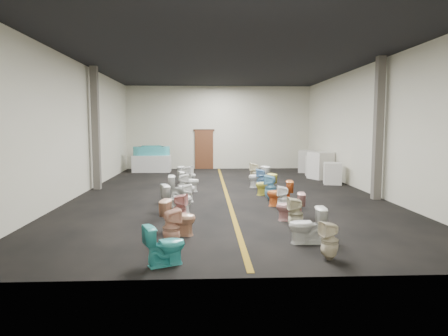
{
  "coord_description": "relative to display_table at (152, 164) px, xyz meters",
  "views": [
    {
      "loc": [
        -0.71,
        -13.92,
        2.34
      ],
      "look_at": [
        -0.02,
        1.0,
        0.77
      ],
      "focal_mm": 32.0,
      "sensor_mm": 36.0,
      "label": 1
    }
  ],
  "objects": [
    {
      "name": "floor",
      "position": [
        3.48,
        -6.61,
        -0.42
      ],
      "size": [
        16.0,
        16.0,
        0.0
      ],
      "primitive_type": "plane",
      "color": "black",
      "rests_on": "ground"
    },
    {
      "name": "ceiling",
      "position": [
        3.48,
        -6.61,
        4.08
      ],
      "size": [
        16.0,
        16.0,
        0.0
      ],
      "primitive_type": "plane",
      "rotation": [
        3.14,
        0.0,
        0.0
      ],
      "color": "black",
      "rests_on": "ground"
    },
    {
      "name": "wall_back",
      "position": [
        3.48,
        1.39,
        1.83
      ],
      "size": [
        10.0,
        0.0,
        10.0
      ],
      "primitive_type": "plane",
      "rotation": [
        1.57,
        0.0,
        0.0
      ],
      "color": "beige",
      "rests_on": "ground"
    },
    {
      "name": "wall_front",
      "position": [
        3.48,
        -14.61,
        1.83
      ],
      "size": [
        10.0,
        0.0,
        10.0
      ],
      "primitive_type": "plane",
      "rotation": [
        -1.57,
        0.0,
        0.0
      ],
      "color": "beige",
      "rests_on": "ground"
    },
    {
      "name": "wall_left",
      "position": [
        -1.52,
        -6.61,
        1.83
      ],
      "size": [
        0.0,
        16.0,
        16.0
      ],
      "primitive_type": "plane",
      "rotation": [
        1.57,
        0.0,
        1.57
      ],
      "color": "beige",
      "rests_on": "ground"
    },
    {
      "name": "wall_right",
      "position": [
        8.48,
        -6.61,
        1.83
      ],
      "size": [
        0.0,
        16.0,
        16.0
      ],
      "primitive_type": "plane",
      "rotation": [
        1.57,
        0.0,
        -1.57
      ],
      "color": "beige",
      "rests_on": "ground"
    },
    {
      "name": "aisle_stripe",
      "position": [
        3.48,
        -6.61,
        -0.42
      ],
      "size": [
        0.12,
        15.6,
        0.01
      ],
      "primitive_type": "cube",
      "color": "#7F5D12",
      "rests_on": "floor"
    },
    {
      "name": "back_door",
      "position": [
        2.68,
        1.33,
        0.63
      ],
      "size": [
        1.0,
        0.1,
        2.1
      ],
      "primitive_type": "cube",
      "color": "#562D19",
      "rests_on": "floor"
    },
    {
      "name": "door_frame",
      "position": [
        2.68,
        1.34,
        1.7
      ],
      "size": [
        1.15,
        0.08,
        0.1
      ],
      "primitive_type": "cube",
      "color": "#331C11",
      "rests_on": "back_door"
    },
    {
      "name": "column_left",
      "position": [
        -1.27,
        -5.61,
        1.83
      ],
      "size": [
        0.25,
        0.25,
        4.5
      ],
      "primitive_type": "cube",
      "color": "#59544C",
      "rests_on": "floor"
    },
    {
      "name": "column_right",
      "position": [
        8.23,
        -8.11,
        1.83
      ],
      "size": [
        0.25,
        0.25,
        4.5
      ],
      "primitive_type": "cube",
      "color": "#59544C",
      "rests_on": "floor"
    },
    {
      "name": "display_table",
      "position": [
        0.0,
        0.0,
        0.0
      ],
      "size": [
        1.92,
        0.97,
        0.85
      ],
      "primitive_type": "cube",
      "rotation": [
        0.0,
        0.0,
        0.01
      ],
      "color": "silver",
      "rests_on": "floor"
    },
    {
      "name": "bathtub",
      "position": [
        -0.0,
        0.0,
        0.65
      ],
      "size": [
        1.85,
        0.81,
        0.55
      ],
      "rotation": [
        0.0,
        0.0,
        0.12
      ],
      "color": "teal",
      "rests_on": "display_table"
    },
    {
      "name": "appliance_crate_a",
      "position": [
        7.88,
        -4.78,
        0.01
      ],
      "size": [
        0.82,
        0.82,
        0.87
      ],
      "primitive_type": "cube",
      "rotation": [
        0.0,
        0.0,
        -0.23
      ],
      "color": "silver",
      "rests_on": "floor"
    },
    {
      "name": "appliance_crate_b",
      "position": [
        7.88,
        -3.11,
        0.17
      ],
      "size": [
        1.14,
        1.14,
        1.19
      ],
      "primitive_type": "cube",
      "rotation": [
        0.0,
        0.0,
        0.41
      ],
      "color": "silver",
      "rests_on": "floor"
    },
    {
      "name": "appliance_crate_c",
      "position": [
        7.88,
        -2.22,
        0.05
      ],
      "size": [
        0.95,
        0.95,
        0.95
      ],
      "primitive_type": "cube",
      "rotation": [
        0.0,
        0.0,
        -0.15
      ],
      "color": "beige",
      "rests_on": "floor"
    },
    {
      "name": "appliance_crate_d",
      "position": [
        7.88,
        -0.61,
        0.13
      ],
      "size": [
        0.98,
        0.98,
        1.12
      ],
      "primitive_type": "cube",
      "rotation": [
        0.0,
        0.0,
        -0.3
      ],
      "color": "beige",
      "rests_on": "floor"
    },
    {
      "name": "toilet_left_0",
      "position": [
        2.08,
        -13.96,
        -0.07
      ],
      "size": [
        0.79,
        0.64,
        0.7
      ],
      "primitive_type": "imported",
      "rotation": [
        0.0,
        0.0,
        1.99
      ],
      "color": "#35ADAE",
      "rests_on": "floor"
    },
    {
      "name": "toilet_left_1",
      "position": [
        2.1,
        -12.93,
        -0.05
      ],
      "size": [
        0.45,
        0.44,
        0.74
      ],
      "primitive_type": "imported",
      "rotation": [
        0.0,
        0.0,
        1.98
      ],
      "color": "#DCA087",
      "rests_on": "floor"
    },
    {
      "name": "toilet_left_2",
      "position": [
        2.18,
        -12.08,
        -0.04
      ],
      "size": [
        0.83,
        0.59,
        0.76
      ],
      "primitive_type": "imported",
      "rotation": [
        0.0,
        0.0,
        1.33
      ],
      "color": "#DDA381",
      "rests_on": "floor"
    },
    {
      "name": "toilet_left_3",
      "position": [
        2.15,
        -11.12,
        -0.06
      ],
      "size": [
        0.4,
        0.39,
        0.73
      ],
      "primitive_type": "imported",
      "rotation": [
        0.0,
        0.0,
        1.36
      ],
      "color": "#D6908D",
      "rests_on": "floor"
    },
    {
      "name": "toilet_left_4",
      "position": [
        2.0,
        -10.1,
        -0.01
      ],
      "size": [
        0.91,
        0.7,
        0.82
      ],
      "primitive_type": "imported",
      "rotation": [
        0.0,
        0.0,
        1.91
      ],
      "color": "white",
      "rests_on": "floor"
    },
    {
      "name": "toilet_left_5",
      "position": [
        2.21,
        -9.27,
        -0.07
      ],
      "size": [
        0.36,
        0.36,
        0.7
      ],
      "primitive_type": "imported",
      "rotation": [
        0.0,
        0.0,
        1.7
      ],
      "color": "white",
      "rests_on": "floor"
    },
    {
      "name": "toilet_left_6",
      "position": [
        2.03,
        -8.31,
        -0.01
      ],
      "size": [
        0.83,
        0.49,
        0.83
      ],
      "primitive_type": "imported",
      "rotation": [
        0.0,
        0.0,
        1.6
      ],
      "color": "white",
      "rests_on": "floor"
    },
    {
      "name": "toilet_left_7",
      "position": [
        2.0,
        -7.45,
        -0.04
      ],
      "size": [
        0.43,
        0.42,
        0.77
      ],
      "primitive_type": "imported",
      "rotation": [
        0.0,
        0.0,
        1.81
      ],
      "color": "white",
      "rests_on": "floor"
    },
    {
      "name": "toilet_left_8",
      "position": [
        2.16,
        -6.42,
        -0.05
      ],
      "size": [
        0.83,
        0.63,
        0.75
      ],
      "primitive_type": "imported",
      "rotation": [
        0.0,
        0.0,
        1.89
      ],
      "color": "white",
      "rests_on": "floor"
    },
    {
      "name": "toilet_left_9",
      "position": [
        2.06,
        -5.46,
        -0.0
      ],
      "size": [
        0.49,
        0.49,
        0.84
      ],
      "primitive_type": "imported",
      "rotation": [
        0.0,
        0.0,
        1.22
      ],
      "color": "white",
      "rests_on": "floor"
    },
    {
      "name": "toilet_left_10",
      "position": [
        2.03,
        -4.56,
        -0.06
      ],
      "size": [
        0.81,
        0.62,
        0.73
      ],
      "primitive_type": "imported",
      "rotation": [
        0.0,
        0.0,
        1.23
      ],
      "color": "white",
      "rests_on": "floor"
    },
    {
      "name": "toilet_right_0",
      "position": [
        4.93,
        -13.82,
        -0.08
      ],
      "size": [
        0.37,
        0.37,
        0.69
      ],
      "primitive_type": "imported",
      "rotation": [
        0.0,
        0.0,
        -1.37
      ],
      "color": "beige",
      "rests_on": "floor"
    },
    {
      "name": "toilet_right_1",
      "position": [
        4.78,
        -12.83,
        -0.06
      ],
      "size": [
        0.73,
        0.43,
        0.74
      ],
      "primitive_type": "imported",
      "rotation": [
        0.0,
        0.0,
        -1.59
      ],
      "color": "silver",
      "rests_on": "floor"
    },
    {
      "name": "toilet_right_2",
      "position": [
        4.78,
        -11.82,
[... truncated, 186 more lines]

